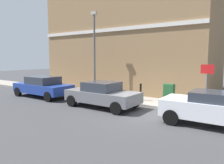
% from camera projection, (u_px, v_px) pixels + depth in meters
% --- Properties ---
extents(ground, '(80.00, 80.00, 0.00)m').
position_uv_depth(ground, '(149.00, 113.00, 10.48)').
color(ground, '#38383A').
extents(sidewalk, '(2.23, 30.00, 0.15)m').
position_uv_depth(sidewalk, '(87.00, 94.00, 15.60)').
color(sidewalk, gray).
rests_on(sidewalk, ground).
extents(corner_building, '(6.56, 13.58, 8.48)m').
position_uv_depth(corner_building, '(131.00, 40.00, 17.96)').
color(corner_building, olive).
rests_on(corner_building, ground).
extents(car_white, '(1.92, 4.00, 1.40)m').
position_uv_depth(car_white, '(214.00, 108.00, 8.37)').
color(car_white, silver).
rests_on(car_white, ground).
extents(car_grey, '(1.95, 4.13, 1.41)m').
position_uv_depth(car_grey, '(102.00, 94.00, 11.66)').
color(car_grey, slate).
rests_on(car_grey, ground).
extents(car_blue, '(1.97, 4.46, 1.45)m').
position_uv_depth(car_blue, '(43.00, 86.00, 14.72)').
color(car_blue, navy).
rests_on(car_blue, ground).
extents(utility_cabinet, '(0.46, 0.61, 1.15)m').
position_uv_depth(utility_cabinet, '(169.00, 95.00, 11.68)').
color(utility_cabinet, '#1E4C28').
rests_on(utility_cabinet, sidewalk).
extents(bollard_near_cabinet, '(0.14, 0.14, 1.04)m').
position_uv_depth(bollard_near_cabinet, '(141.00, 91.00, 12.80)').
color(bollard_near_cabinet, black).
rests_on(bollard_near_cabinet, sidewalk).
extents(bollard_far_kerb, '(0.14, 0.14, 1.04)m').
position_uv_depth(bollard_far_kerb, '(110.00, 90.00, 13.26)').
color(bollard_far_kerb, black).
rests_on(bollard_far_kerb, sidewalk).
extents(street_sign, '(0.08, 0.60, 2.30)m').
position_uv_depth(street_sign, '(207.00, 80.00, 10.07)').
color(street_sign, '#59595B').
rests_on(street_sign, sidewalk).
extents(lamppost, '(0.20, 0.44, 5.72)m').
position_uv_depth(lamppost, '(94.00, 50.00, 14.60)').
color(lamppost, '#59595B').
rests_on(lamppost, sidewalk).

